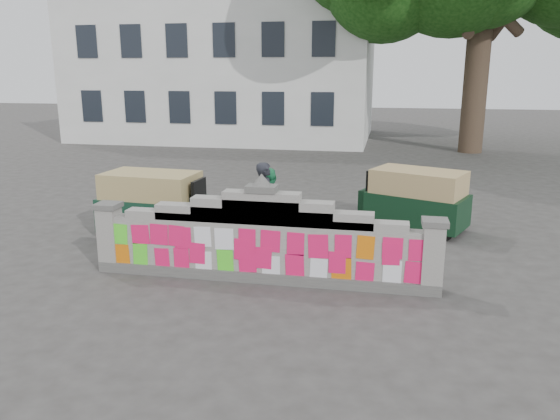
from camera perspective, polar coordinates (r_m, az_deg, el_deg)
The scene contains 8 objects.
ground at distance 10.23m, azimuth -1.84°, elevation -7.31°, with size 100.00×100.00×0.00m, color #383533.
parapet_wall at distance 9.97m, azimuth -1.88°, elevation -3.32°, with size 6.48×0.44×2.01m.
building at distance 32.56m, azimuth -5.25°, elevation 14.71°, with size 16.00×10.00×8.90m.
cyclist_bike at distance 11.73m, azimuth -1.48°, elevation -1.90°, with size 0.65×1.88×0.99m, color black.
cyclist_rider at distance 11.64m, azimuth -1.50°, elevation -0.28°, with size 0.61×0.40×1.67m, color #212229.
pedestrian at distance 11.97m, azimuth -1.37°, elevation 0.28°, with size 0.84×0.65×1.73m, color #2B9F62.
rickshaw_left at distance 13.07m, azimuth -12.96°, elevation 0.71°, with size 2.74×1.42×1.49m.
rickshaw_right at distance 13.62m, azimuth 13.89°, elevation 1.15°, with size 2.73×2.03×1.47m.
Camera 1 is at (2.18, -9.25, 3.77)m, focal length 35.00 mm.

